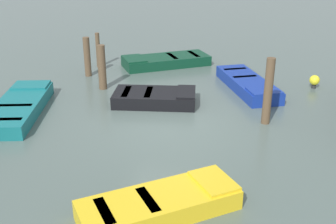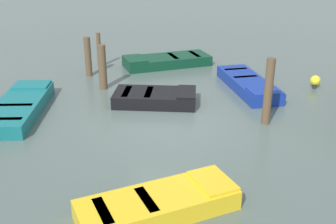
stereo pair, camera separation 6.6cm
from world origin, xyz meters
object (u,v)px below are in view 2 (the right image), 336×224
mooring_piling_near_right (99,50)px  mooring_piling_far_right (88,57)px  rowboat_dark_green (166,61)px  marker_buoy (315,81)px  mooring_piling_mid_right (268,92)px  rowboat_blue (248,84)px  mooring_piling_far_left (103,67)px  rowboat_yellow (159,204)px  rowboat_black (156,97)px  rowboat_teal (20,106)px

mooring_piling_near_right → mooring_piling_far_right: mooring_piling_far_right is taller
rowboat_dark_green → marker_buoy: 6.09m
mooring_piling_far_right → marker_buoy: (-0.41, 8.49, -0.48)m
mooring_piling_mid_right → mooring_piling_far_right: size_ratio=1.27×
rowboat_blue → mooring_piling_near_right: (-1.55, -6.23, 0.50)m
rowboat_blue → mooring_piling_far_left: size_ratio=2.33×
rowboat_yellow → mooring_piling_far_left: size_ratio=1.97×
rowboat_blue → mooring_piling_far_right: 6.19m
rowboat_black → marker_buoy: (-2.74, 5.18, 0.07)m
mooring_piling_far_left → mooring_piling_far_right: size_ratio=1.04×
rowboat_yellow → mooring_piling_far_left: (-6.67, -3.74, 0.58)m
rowboat_blue → mooring_piling_near_right: size_ratio=2.59×
rowboat_yellow → mooring_piling_far_right: mooring_piling_far_right is taller
rowboat_yellow → marker_buoy: size_ratio=6.51×
rowboat_yellow → mooring_piling_far_right: size_ratio=2.05×
rowboat_black → rowboat_dark_green: same height
rowboat_dark_green → mooring_piling_far_left: mooring_piling_far_left is taller
rowboat_dark_green → mooring_piling_mid_right: (5.20, 4.18, 0.76)m
mooring_piling_far_left → mooring_piling_near_right: size_ratio=1.11×
rowboat_dark_green → marker_buoy: size_ratio=7.86×
rowboat_black → mooring_piling_far_left: size_ratio=1.76×
rowboat_black → mooring_piling_mid_right: bearing=-21.4°
rowboat_black → mooring_piling_mid_right: (0.80, 3.50, 0.76)m
rowboat_dark_green → rowboat_blue: same height
rowboat_yellow → mooring_piling_near_right: 10.50m
marker_buoy → rowboat_yellow: bearing=-23.4°
mooring_piling_far_left → mooring_piling_near_right: (-2.60, -1.18, -0.08)m
rowboat_teal → marker_buoy: bearing=-78.7°
rowboat_blue → mooring_piling_far_right: mooring_piling_far_right is taller
rowboat_black → rowboat_yellow: 5.87m
rowboat_black → mooring_piling_near_right: (-3.61, -3.37, 0.50)m
rowboat_black → mooring_piling_far_right: size_ratio=1.83×
rowboat_dark_green → rowboat_teal: bearing=29.9°
mooring_piling_mid_right → mooring_piling_far_right: (-3.14, -6.81, -0.21)m
rowboat_dark_green → rowboat_blue: 4.24m
rowboat_teal → mooring_piling_far_right: size_ratio=2.61×
rowboat_blue → mooring_piling_far_left: bearing=-103.2°
mooring_piling_mid_right → marker_buoy: (-3.55, 1.68, -0.69)m
rowboat_yellow → rowboat_dark_green: same height
rowboat_black → mooring_piling_far_right: bearing=136.2°
mooring_piling_far_right → marker_buoy: mooring_piling_far_right is taller
rowboat_yellow → rowboat_blue: size_ratio=0.84×
rowboat_black → mooring_piling_far_right: 4.08m
mooring_piling_mid_right → mooring_piling_near_right: 8.17m
rowboat_teal → marker_buoy: marker_buoy is taller
rowboat_yellow → marker_buoy: marker_buoy is taller
rowboat_yellow → mooring_piling_far_left: 7.67m
mooring_piling_mid_right → mooring_piling_near_right: bearing=-122.7°
mooring_piling_near_right → rowboat_black: bearing=43.0°
rowboat_yellow → mooring_piling_near_right: size_ratio=2.18×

